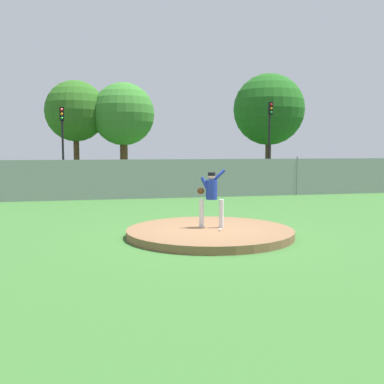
% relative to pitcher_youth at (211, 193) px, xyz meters
% --- Properties ---
extents(ground_plane, '(80.00, 80.00, 0.00)m').
position_rel_pitcher_youth_xyz_m(ground_plane, '(-0.09, 5.79, -1.18)').
color(ground_plane, '#386B2D').
extents(asphalt_strip, '(44.00, 7.00, 0.01)m').
position_rel_pitcher_youth_xyz_m(asphalt_strip, '(-0.09, 14.29, -1.17)').
color(asphalt_strip, '#2B2B2D').
rests_on(asphalt_strip, ground_plane).
extents(pitchers_mound, '(4.63, 4.63, 0.21)m').
position_rel_pitcher_youth_xyz_m(pitchers_mound, '(-0.09, -0.21, -1.07)').
color(pitchers_mound, brown).
rests_on(pitchers_mound, ground_plane).
extents(pitcher_youth, '(0.80, 0.32, 1.65)m').
position_rel_pitcher_youth_xyz_m(pitcher_youth, '(0.00, 0.00, 0.00)').
color(pitcher_youth, silver).
rests_on(pitcher_youth, pitchers_mound).
extents(baseball, '(0.07, 0.07, 0.07)m').
position_rel_pitcher_youth_xyz_m(baseball, '(0.09, -0.59, -0.93)').
color(baseball, white).
rests_on(baseball, pitchers_mound).
extents(chainlink_fence, '(37.05, 0.07, 2.01)m').
position_rel_pitcher_youth_xyz_m(chainlink_fence, '(-0.09, 9.79, -0.22)').
color(chainlink_fence, gray).
rests_on(chainlink_fence, ground_plane).
extents(parked_car_champagne, '(1.93, 4.70, 1.59)m').
position_rel_pitcher_youth_xyz_m(parked_car_champagne, '(11.53, 14.35, -0.41)').
color(parked_car_champagne, tan).
rests_on(parked_car_champagne, ground_plane).
extents(parked_car_red, '(2.02, 4.48, 1.79)m').
position_rel_pitcher_youth_xyz_m(parked_car_red, '(-6.09, 13.79, -0.33)').
color(parked_car_red, '#A81919').
rests_on(parked_car_red, ground_plane).
extents(parked_car_navy, '(2.04, 4.39, 1.70)m').
position_rel_pitcher_youth_xyz_m(parked_car_navy, '(8.49, 14.05, -0.37)').
color(parked_car_navy, '#161E4C').
rests_on(parked_car_navy, ground_plane).
extents(parked_car_burgundy, '(1.88, 4.03, 1.71)m').
position_rel_pitcher_youth_xyz_m(parked_car_burgundy, '(-0.31, 14.07, -0.37)').
color(parked_car_burgundy, maroon).
rests_on(parked_car_burgundy, ground_plane).
extents(traffic_cone_orange, '(0.40, 0.40, 0.55)m').
position_rel_pitcher_youth_xyz_m(traffic_cone_orange, '(2.63, 11.49, -0.92)').
color(traffic_cone_orange, orange).
rests_on(traffic_cone_orange, asphalt_strip).
extents(traffic_light_near, '(0.28, 0.46, 5.13)m').
position_rel_pitcher_youth_xyz_m(traffic_light_near, '(-5.01, 18.79, 2.31)').
color(traffic_light_near, black).
rests_on(traffic_light_near, ground_plane).
extents(traffic_light_far, '(0.28, 0.46, 5.74)m').
position_rel_pitcher_youth_xyz_m(traffic_light_far, '(9.39, 18.66, 2.69)').
color(traffic_light_far, black).
rests_on(traffic_light_far, ground_plane).
extents(tree_broad_left, '(4.57, 4.57, 7.55)m').
position_rel_pitcher_youth_xyz_m(tree_broad_left, '(-4.28, 23.47, 4.07)').
color(tree_broad_left, '#4C331E').
rests_on(tree_broad_left, ground_plane).
extents(tree_bushy_near, '(4.72, 4.72, 7.41)m').
position_rel_pitcher_youth_xyz_m(tree_bushy_near, '(-0.75, 22.80, 3.84)').
color(tree_bushy_near, '#4C331E').
rests_on(tree_bushy_near, ground_plane).
extents(tree_broad_right, '(5.73, 5.73, 8.47)m').
position_rel_pitcher_youth_xyz_m(tree_broad_right, '(10.93, 22.68, 4.41)').
color(tree_broad_right, '#4C331E').
rests_on(tree_broad_right, ground_plane).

